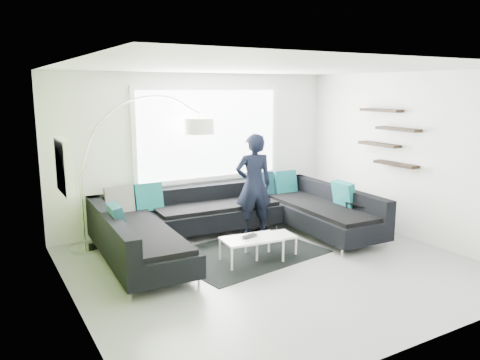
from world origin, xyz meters
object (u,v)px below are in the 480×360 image
sectional_sofa (237,221)px  arc_lamp (80,175)px  side_table (363,220)px  person (254,185)px  laptop (252,237)px  coffee_table (261,246)px

sectional_sofa → arc_lamp: (-2.22, 0.99, 0.81)m
side_table → person: (-1.53, 1.09, 0.58)m
side_table → sectional_sofa: bearing=160.8°
arc_lamp → laptop: 2.80m
side_table → person: person is taller
arc_lamp → side_table: (4.29, -1.71, -0.90)m
sectional_sofa → arc_lamp: bearing=158.5°
coffee_table → person: (0.51, 1.06, 0.71)m
coffee_table → person: size_ratio=0.63×
side_table → laptop: bearing=-180.0°
person → side_table: bearing=158.3°
sectional_sofa → laptop: size_ratio=13.57×
arc_lamp → coffee_table: bearing=-30.2°
arc_lamp → laptop: bearing=-33.2°
coffee_table → arc_lamp: 2.99m
arc_lamp → side_table: size_ratio=3.92×
sectional_sofa → laptop: bearing=-100.7°
side_table → coffee_table: bearing=179.2°
sectional_sofa → person: 0.81m
sectional_sofa → arc_lamp: size_ratio=1.81×
coffee_table → side_table: (2.04, -0.03, 0.13)m
arc_lamp → person: size_ratio=1.36×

